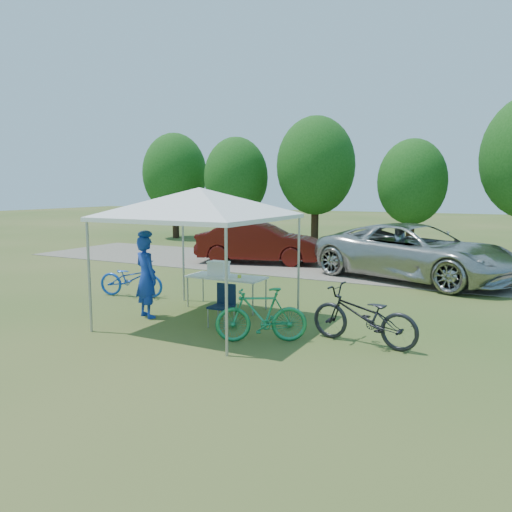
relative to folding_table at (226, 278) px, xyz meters
The scene contains 14 objects.
ground 1.51m from the folding_table, 81.70° to the right, with size 100.00×100.00×0.00m, color #2D5119.
gravel_strip 6.71m from the folding_table, 88.34° to the left, with size 24.00×5.00×0.02m, color gray.
canopy 2.37m from the folding_table, 81.70° to the right, with size 4.53×4.53×3.00m.
treeline 13.04m from the folding_table, 90.46° to the left, with size 24.89×4.28×6.30m.
folding_table is the anchor object (origin of this frame).
folding_chair 1.47m from the folding_table, 61.36° to the right, with size 0.42×0.44×0.83m.
cooler 0.29m from the folding_table, behind, with size 0.45×0.31×0.33m.
ice_cream_cup 0.38m from the folding_table, ahead, with size 0.09×0.09×0.07m, color #C6D532.
cyclist 1.83m from the folding_table, 126.28° to the right, with size 0.63×0.41×1.73m, color #1433A5.
bike_blue 2.77m from the folding_table, behind, with size 0.60×1.72×0.90m, color #1546B9.
bike_green 2.65m from the folding_table, 45.70° to the right, with size 0.46×1.63×0.98m, color #1D834E.
bike_dark 3.70m from the folding_table, 19.14° to the right, with size 0.68×1.94×1.02m, color black.
minivan 6.40m from the folding_table, 60.37° to the left, with size 2.74×5.94×1.65m, color #B1B1AC.
sedan 6.87m from the folding_table, 110.87° to the left, with size 1.56×4.48×1.48m, color #4E100D.
Camera 1 is at (5.54, -8.23, 2.71)m, focal length 35.00 mm.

